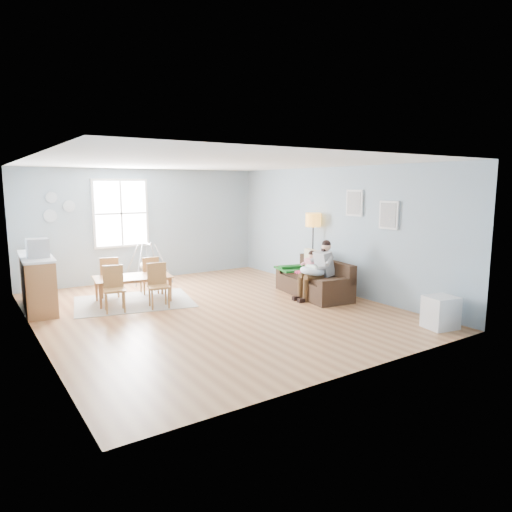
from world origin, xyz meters
TOP-DOWN VIEW (x-y plane):
  - room at (0.00, 0.00)m, footprint 8.40×9.40m
  - window at (-0.60, 3.46)m, footprint 1.32×0.08m
  - pictures at (2.97, -1.05)m, footprint 0.05×1.34m
  - wall_plates at (-2.00, 3.47)m, footprint 0.67×0.02m
  - sofa at (2.35, -0.15)m, footprint 1.06×1.96m
  - green_throw at (2.37, 0.48)m, footprint 1.01×0.91m
  - beige_pillow at (2.61, 0.31)m, footprint 0.21×0.46m
  - father at (2.19, -0.40)m, footprint 0.86×0.41m
  - nursing_pillow at (2.06, -0.38)m, footprint 0.58×0.56m
  - infant at (2.06, -0.35)m, footprint 0.13×0.33m
  - toddler at (2.31, 0.04)m, footprint 0.47×0.24m
  - floor_lamp at (2.80, 0.48)m, footprint 0.34×0.34m
  - storage_cube at (2.56, -2.98)m, footprint 0.55×0.51m
  - rug at (-1.04, 1.43)m, footprint 2.55×2.14m
  - dining_table at (-1.04, 1.43)m, footprint 1.58×1.03m
  - chair_sw at (-1.56, 0.97)m, footprint 0.45×0.45m
  - chair_se at (-0.77, 0.80)m, footprint 0.45×0.45m
  - chair_nw at (-1.32, 2.05)m, footprint 0.47×0.47m
  - chair_ne at (-0.52, 1.88)m, footprint 0.40×0.40m
  - counter at (-2.70, 1.94)m, footprint 0.66×1.86m
  - monitor at (-2.71, 1.59)m, footprint 0.37×0.35m
  - baby_swing at (-0.13, 3.10)m, footprint 0.94×0.95m

SIDE VIEW (x-z plane):
  - rug at x=-1.04m, z-range 0.00..0.01m
  - dining_table at x=-1.04m, z-range 0.00..0.52m
  - storage_cube at x=2.56m, z-range 0.00..0.53m
  - sofa at x=2.35m, z-range -0.11..0.65m
  - baby_swing at x=-0.13m, z-range -0.05..0.89m
  - chair_ne at x=-0.52m, z-range 0.04..0.86m
  - chair_se at x=-0.77m, z-range 0.05..0.89m
  - chair_sw at x=-1.56m, z-range 0.05..0.90m
  - chair_nw at x=-1.32m, z-range 0.05..0.91m
  - green_throw at x=2.37m, z-range 0.46..0.50m
  - counter at x=-2.70m, z-range 0.01..1.03m
  - nursing_pillow at x=2.06m, z-range 0.49..0.69m
  - toddler at x=2.31m, z-range 0.27..1.00m
  - father at x=2.19m, z-range 0.04..1.25m
  - infant at x=2.06m, z-range 0.60..0.72m
  - beige_pillow at x=2.61m, z-range 0.46..0.91m
  - monitor at x=-2.71m, z-range 1.03..1.37m
  - floor_lamp at x=2.80m, z-range 0.55..2.25m
  - window at x=-0.60m, z-range 0.84..2.46m
  - wall_plates at x=-2.00m, z-range 1.50..2.16m
  - pictures at x=2.97m, z-range 1.48..2.22m
  - room at x=0.00m, z-range 0.47..4.37m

